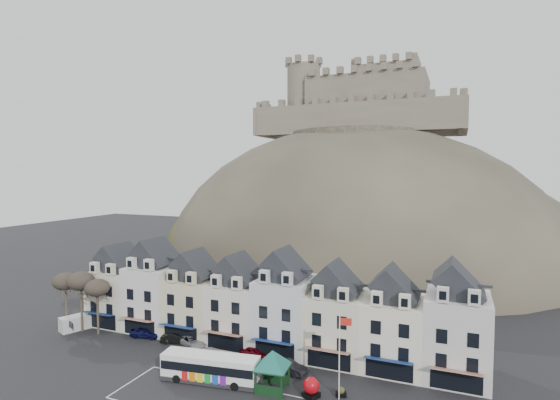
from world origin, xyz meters
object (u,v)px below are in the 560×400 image
Objects in this scene: flagpole at (340,352)px; white_van at (77,322)px; red_buoy at (311,387)px; car_silver at (192,341)px; bus at (210,367)px; bus_shelter at (273,359)px; car_white at (214,354)px; car_black at (177,338)px; car_charcoal at (287,367)px; car_maroon at (255,352)px; car_navy at (145,332)px.

white_van is at bearing 173.60° from flagpole.
red_buoy reaches higher than car_silver.
bus reaches higher than white_van.
bus_shelter is 10.78m from car_white.
bus is 10.69m from car_silver.
car_charcoal reaches higher than car_black.
car_maroon is (9.24, 0.00, -0.00)m from car_silver.
bus is 7.23m from bus_shelter.
car_black is 0.98× the size of car_white.
car_silver is at bearing 164.87° from flagpole.
car_silver is (7.56, 0.00, -0.08)m from car_navy.
red_buoy is 37.85m from white_van.
bus is 2.59× the size of car_white.
flagpole is at bearing 1.33° from bus_shelter.
car_black is 1.12× the size of car_maroon.
bus_shelter is 33.79m from white_van.
flagpole is (2.80, 0.74, 3.87)m from red_buoy.
bus_shelter is 3.23× the size of red_buoy.
flagpole is 2.04× the size of car_white.
bus reaches higher than car_charcoal.
bus_shelter is at bearing -91.37° from car_silver.
white_van reaches higher than car_silver.
white_van is 1.17× the size of car_black.
bus_shelter reaches higher than car_navy.
bus_shelter is at bearing -172.96° from flagpole.
white_van reaches higher than car_black.
car_charcoal is at bearing -105.82° from car_navy.
car_black is at bearing 166.31° from flagpole.
car_charcoal is at bearing -115.36° from car_black.
flagpole is 14.19m from car_maroon.
red_buoy is 14.37m from car_white.
bus_shelter is at bearing -178.33° from red_buoy.
bus_shelter is 7.24m from flagpole.
car_navy reaches higher than car_maroon.
bus is 16.86m from car_navy.
car_maroon is (11.60, 0.00, -0.05)m from car_black.
car_maroon is at bearing -66.59° from car_silver.
car_navy is at bearing 145.38° from bus.
car_charcoal is at bearing -82.08° from car_white.
car_silver is 14.65m from car_charcoal.
bus is 11.26m from red_buoy.
bus_shelter reaches higher than car_black.
bus_shelter is at bearing -0.39° from bus.
car_white is 1.14× the size of car_maroon.
bus_shelter is 1.61× the size of car_black.
car_black is (-16.81, 6.67, -2.64)m from bus_shelter.
car_navy is 0.91× the size of car_charcoal.
bus is at bearing -172.75° from flagpole.
bus is 2.38× the size of car_charcoal.
car_charcoal is at bearing -76.41° from car_silver.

